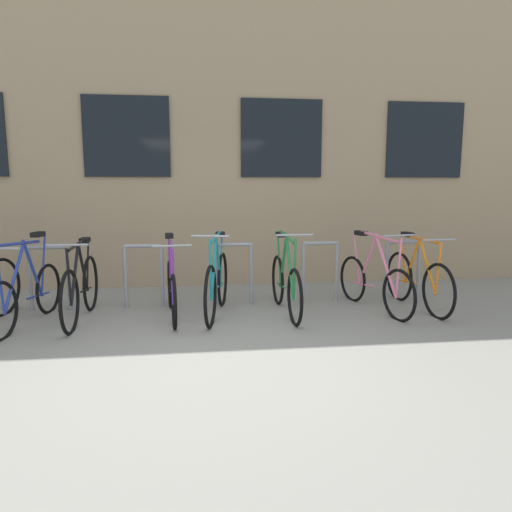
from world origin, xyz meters
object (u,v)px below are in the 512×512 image
at_px(bicycle_orange, 417,280).
at_px(bicycle_teal, 217,283).
at_px(bicycle_pink, 374,281).
at_px(bicycle_blue, 27,293).
at_px(bicycle_purple, 172,287).
at_px(bicycle_green, 286,283).
at_px(bicycle_black, 81,288).

xyz_separation_m(bicycle_orange, bicycle_teal, (-2.65, 0.01, 0.02)).
distance_m(bicycle_pink, bicycle_blue, 4.27).
bearing_deg(bicycle_purple, bicycle_green, -0.92).
bearing_deg(bicycle_black, bicycle_teal, 1.39).
relative_size(bicycle_black, bicycle_blue, 1.00).
distance_m(bicycle_black, bicycle_green, 2.51).
xyz_separation_m(bicycle_black, bicycle_purple, (1.08, 0.04, -0.03)).
xyz_separation_m(bicycle_pink, bicycle_blue, (-4.27, -0.15, -0.00)).
relative_size(bicycle_orange, bicycle_pink, 0.99).
height_order(bicycle_black, bicycle_green, bicycle_green).
xyz_separation_m(bicycle_orange, bicycle_purple, (-3.21, 0.00, -0.02)).
relative_size(bicycle_black, bicycle_green, 1.02).
xyz_separation_m(bicycle_pink, bicycle_green, (-1.18, -0.02, 0.01)).
relative_size(bicycle_pink, bicycle_purple, 1.04).
distance_m(bicycle_orange, bicycle_black, 4.29).
bearing_deg(bicycle_orange, bicycle_purple, 179.98).
bearing_deg(bicycle_teal, bicycle_blue, -176.08).
bearing_deg(bicycle_teal, bicycle_pink, -0.15).
bearing_deg(bicycle_purple, bicycle_blue, -174.91).
height_order(bicycle_blue, bicycle_teal, bicycle_teal).
bearing_deg(bicycle_green, bicycle_orange, 0.70).
distance_m(bicycle_orange, bicycle_green, 1.78).
relative_size(bicycle_pink, bicycle_black, 0.97).
bearing_deg(bicycle_green, bicycle_purple, 179.08).
bearing_deg(bicycle_green, bicycle_pink, 1.07).
xyz_separation_m(bicycle_pink, bicycle_purple, (-2.61, 0.00, -0.01)).
distance_m(bicycle_purple, bicycle_blue, 1.67).
relative_size(bicycle_orange, bicycle_teal, 0.98).
height_order(bicycle_green, bicycle_blue, bicycle_green).
bearing_deg(bicycle_black, bicycle_green, 0.28).
height_order(bicycle_orange, bicycle_blue, bicycle_blue).
distance_m(bicycle_purple, bicycle_teal, 0.56).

